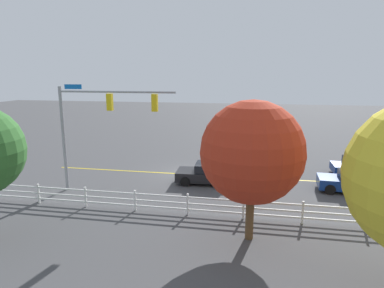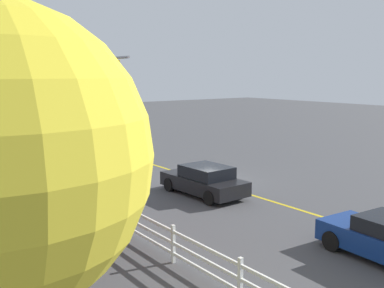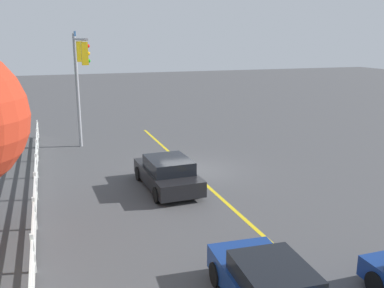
% 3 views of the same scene
% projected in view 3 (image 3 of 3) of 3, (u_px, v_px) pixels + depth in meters
% --- Properties ---
extents(ground_plane, '(120.00, 120.00, 0.00)m').
position_uv_depth(ground_plane, '(191.00, 171.00, 20.75)').
color(ground_plane, '#444447').
extents(lane_center_stripe, '(28.00, 0.16, 0.01)m').
position_uv_depth(lane_center_stripe, '(223.00, 200.00, 17.08)').
color(lane_center_stripe, gold).
rests_on(lane_center_stripe, ground_plane).
extents(signal_assembly, '(7.28, 0.38, 6.65)m').
position_uv_depth(signal_assembly, '(79.00, 69.00, 22.29)').
color(signal_assembly, gray).
rests_on(signal_assembly, ground_plane).
extents(car_1, '(4.37, 2.10, 1.38)m').
position_uv_depth(car_1, '(168.00, 173.00, 18.20)').
color(car_1, black).
rests_on(car_1, ground_plane).
extents(car_2, '(4.12, 2.04, 1.33)m').
position_uv_depth(car_2, '(270.00, 288.00, 9.92)').
color(car_2, navy).
rests_on(car_2, ground_plane).
extents(white_rail_fence, '(26.10, 0.10, 1.15)m').
position_uv_depth(white_rail_fence, '(35.00, 198.00, 15.64)').
color(white_rail_fence, white).
rests_on(white_rail_fence, ground_plane).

